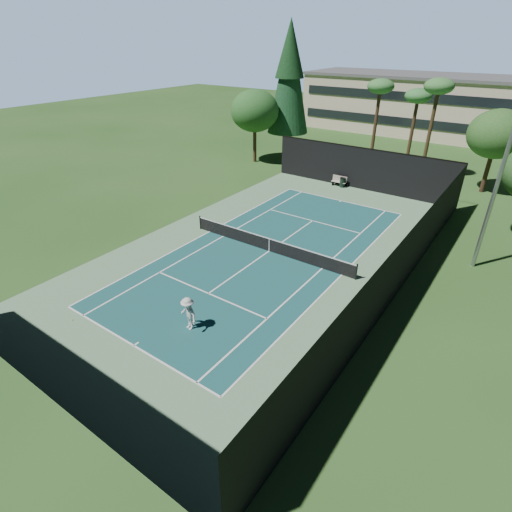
{
  "coord_description": "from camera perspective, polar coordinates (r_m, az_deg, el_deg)",
  "views": [
    {
      "loc": [
        13.4,
        -20.57,
        13.19
      ],
      "look_at": [
        1.0,
        -3.0,
        1.3
      ],
      "focal_mm": 28.0,
      "sensor_mm": 36.0,
      "label": 1
    }
  ],
  "objects": [
    {
      "name": "park_bench",
      "position": [
        41.26,
        11.81,
        10.48
      ],
      "size": [
        1.5,
        0.45,
        1.02
      ],
      "color": "#B9AE99",
      "rests_on": "ground"
    },
    {
      "name": "trash_bin",
      "position": [
        41.04,
        12.24,
        10.24
      ],
      "size": [
        0.56,
        0.56,
        0.95
      ],
      "color": "black",
      "rests_on": "ground"
    },
    {
      "name": "tennis_ball_a",
      "position": [
        23.45,
        -24.75,
        -8.29
      ],
      "size": [
        0.06,
        0.06,
        0.06
      ],
      "primitive_type": "sphere",
      "color": "gold",
      "rests_on": "ground"
    },
    {
      "name": "palm_b",
      "position": [
        48.42,
        22.13,
        20.08
      ],
      "size": [
        2.8,
        2.8,
        8.42
      ],
      "color": "#46311E",
      "rests_on": "ground"
    },
    {
      "name": "pine_tree",
      "position": [
        49.71,
        4.82,
        24.65
      ],
      "size": [
        4.8,
        4.8,
        15.0
      ],
      "color": "#4A3220",
      "rests_on": "ground"
    },
    {
      "name": "apron_slab",
      "position": [
        27.87,
        1.88,
        0.68
      ],
      "size": [
        18.0,
        32.0,
        0.01
      ],
      "primitive_type": "cube",
      "color": "#638D64",
      "rests_on": "ground"
    },
    {
      "name": "light_pole",
      "position": [
        27.45,
        31.69,
        10.5
      ],
      "size": [
        0.9,
        0.25,
        12.22
      ],
      "color": "#94979C",
      "rests_on": "ground"
    },
    {
      "name": "ground",
      "position": [
        27.87,
        1.88,
        0.67
      ],
      "size": [
        160.0,
        160.0,
        0.0
      ],
      "primitive_type": "plane",
      "color": "#28501E",
      "rests_on": "ground"
    },
    {
      "name": "palm_a",
      "position": [
        47.42,
        17.32,
        21.71
      ],
      "size": [
        2.8,
        2.8,
        9.32
      ],
      "color": "#49301F",
      "rests_on": "ground"
    },
    {
      "name": "tennis_net",
      "position": [
        27.61,
        1.9,
        1.69
      ],
      "size": [
        12.9,
        0.1,
        1.1
      ],
      "color": "black",
      "rests_on": "ground"
    },
    {
      "name": "player",
      "position": [
        20.58,
        -9.65,
        -8.13
      ],
      "size": [
        1.33,
        0.96,
        1.86
      ],
      "primitive_type": "imported",
      "rotation": [
        0.0,
        0.0,
        -0.24
      ],
      "color": "silver",
      "rests_on": "ground"
    },
    {
      "name": "court_lines",
      "position": [
        27.86,
        1.88,
        0.71
      ],
      "size": [
        11.07,
        23.87,
        0.01
      ],
      "color": "white",
      "rests_on": "ground"
    },
    {
      "name": "tennis_ball_d",
      "position": [
        32.2,
        -3.55,
        4.75
      ],
      "size": [
        0.06,
        0.06,
        0.06
      ],
      "primitive_type": "sphere",
      "color": "#BBDA31",
      "rests_on": "ground"
    },
    {
      "name": "fence",
      "position": [
        27.03,
        2.02,
        4.48
      ],
      "size": [
        18.04,
        32.05,
        4.03
      ],
      "color": "black",
      "rests_on": "ground"
    },
    {
      "name": "campus_building",
      "position": [
        68.48,
        25.05,
        18.9
      ],
      "size": [
        40.5,
        12.5,
        8.3
      ],
      "color": "beige",
      "rests_on": "ground"
    },
    {
      "name": "tennis_ball_c",
      "position": [
        28.92,
        2.71,
        1.83
      ],
      "size": [
        0.06,
        0.06,
        0.06
      ],
      "primitive_type": "sphere",
      "color": "#CEEF36",
      "rests_on": "ground"
    },
    {
      "name": "palm_c",
      "position": [
        44.81,
        24.59,
        20.69
      ],
      "size": [
        2.8,
        2.8,
        9.77
      ],
      "color": "#45331D",
      "rests_on": "ground"
    },
    {
      "name": "tennis_ball_b",
      "position": [
        30.11,
        -1.82,
        3.0
      ],
      "size": [
        0.06,
        0.06,
        0.06
      ],
      "primitive_type": "sphere",
      "color": "#BED630",
      "rests_on": "ground"
    },
    {
      "name": "decid_tree_c",
      "position": [
        47.9,
        -0.19,
        20.02
      ],
      "size": [
        5.44,
        5.44,
        8.09
      ],
      "color": "#49341F",
      "rests_on": "ground"
    },
    {
      "name": "court_surface",
      "position": [
        27.87,
        1.88,
        0.69
      ],
      "size": [
        10.97,
        23.77,
        0.01
      ],
      "primitive_type": "cube",
      "color": "#195051",
      "rests_on": "ground"
    },
    {
      "name": "decid_tree_a",
      "position": [
        43.41,
        31.22,
        14.65
      ],
      "size": [
        5.12,
        5.12,
        7.62
      ],
      "color": "#40291B",
      "rests_on": "ground"
    }
  ]
}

